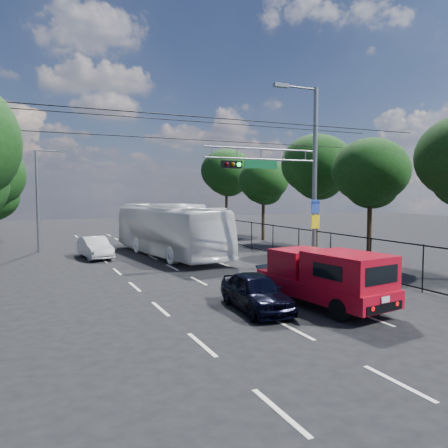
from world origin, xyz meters
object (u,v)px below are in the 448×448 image
signal_mast (295,170)px  navy_hatchback (256,292)px  white_van (95,247)px  white_bus (169,230)px  red_pickup (325,276)px

signal_mast → navy_hatchback: signal_mast is taller
white_van → signal_mast: bearing=-53.9°
signal_mast → navy_hatchback: size_ratio=2.46×
white_bus → white_van: 4.76m
white_bus → white_van: size_ratio=3.02×
red_pickup → white_bus: 14.61m
white_bus → white_van: (-4.54, 0.98, -1.03)m
red_pickup → white_bus: size_ratio=0.47×
red_pickup → white_van: 16.61m
navy_hatchback → white_van: white_van is taller
navy_hatchback → white_bus: (1.16, 13.93, 1.04)m
white_bus → navy_hatchback: bearing=-101.5°
white_van → navy_hatchback: bearing=-83.7°
red_pickup → navy_hatchback: red_pickup is taller
signal_mast → red_pickup: 7.91m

